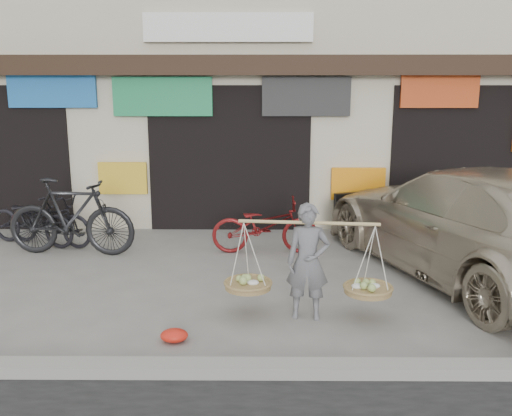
{
  "coord_description": "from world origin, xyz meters",
  "views": [
    {
      "loc": [
        0.57,
        -7.07,
        2.82
      ],
      "look_at": [
        0.51,
        0.9,
        1.01
      ],
      "focal_mm": 40.0,
      "sensor_mm": 36.0,
      "label": 1
    }
  ],
  "objects_px": {
    "bike_0": "(32,219)",
    "bike_1": "(71,217)",
    "bike_2": "(265,226)",
    "street_vendor": "(308,267)",
    "suv": "(471,222)",
    "bike_3": "(49,219)"
  },
  "relations": [
    {
      "from": "bike_0",
      "to": "bike_1",
      "type": "relative_size",
      "value": 0.83
    },
    {
      "from": "bike_2",
      "to": "bike_1",
      "type": "bearing_deg",
      "value": 91.34
    },
    {
      "from": "bike_0",
      "to": "bike_2",
      "type": "xyz_separation_m",
      "value": [
        4.02,
        -0.44,
        0.0
      ]
    },
    {
      "from": "street_vendor",
      "to": "bike_1",
      "type": "height_order",
      "value": "street_vendor"
    },
    {
      "from": "bike_0",
      "to": "bike_2",
      "type": "height_order",
      "value": "bike_2"
    },
    {
      "from": "bike_0",
      "to": "bike_1",
      "type": "bearing_deg",
      "value": -101.93
    },
    {
      "from": "bike_1",
      "to": "suv",
      "type": "distance_m",
      "value": 6.17
    },
    {
      "from": "bike_1",
      "to": "suv",
      "type": "xyz_separation_m",
      "value": [
        6.09,
        -0.99,
        0.17
      ]
    },
    {
      "from": "bike_2",
      "to": "bike_3",
      "type": "xyz_separation_m",
      "value": [
        -3.71,
        0.44,
        -0.0
      ]
    },
    {
      "from": "bike_2",
      "to": "bike_0",
      "type": "bearing_deg",
      "value": 82.95
    },
    {
      "from": "street_vendor",
      "to": "suv",
      "type": "bearing_deg",
      "value": 37.12
    },
    {
      "from": "bike_0",
      "to": "bike_2",
      "type": "bearing_deg",
      "value": -75.36
    },
    {
      "from": "bike_1",
      "to": "bike_3",
      "type": "relative_size",
      "value": 1.21
    },
    {
      "from": "bike_0",
      "to": "bike_1",
      "type": "distance_m",
      "value": 1.04
    },
    {
      "from": "bike_2",
      "to": "suv",
      "type": "relative_size",
      "value": 0.29
    },
    {
      "from": "bike_1",
      "to": "bike_0",
      "type": "bearing_deg",
      "value": 62.26
    },
    {
      "from": "street_vendor",
      "to": "bike_3",
      "type": "xyz_separation_m",
      "value": [
        -4.2,
        3.05,
        -0.18
      ]
    },
    {
      "from": "bike_1",
      "to": "suv",
      "type": "relative_size",
      "value": 0.35
    },
    {
      "from": "street_vendor",
      "to": "suv",
      "type": "relative_size",
      "value": 0.33
    },
    {
      "from": "street_vendor",
      "to": "bike_1",
      "type": "bearing_deg",
      "value": 151.04
    },
    {
      "from": "bike_0",
      "to": "bike_3",
      "type": "bearing_deg",
      "value": -69.17
    },
    {
      "from": "bike_2",
      "to": "bike_3",
      "type": "height_order",
      "value": "bike_2"
    }
  ]
}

